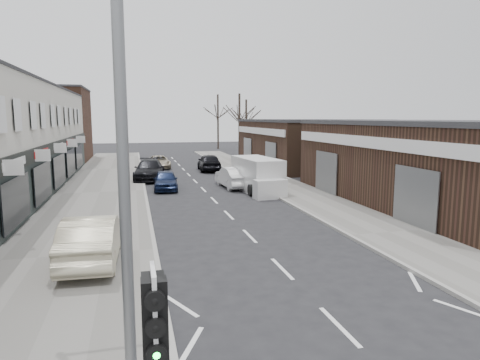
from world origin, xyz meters
TOP-DOWN VIEW (x-y plane):
  - pavement_left at (-6.75, 22.00)m, footprint 5.50×64.00m
  - pavement_right at (5.75, 22.00)m, footprint 3.50×64.00m
  - brick_block_far at (-13.50, 45.00)m, footprint 8.00×10.00m
  - right_unit_near at (12.50, 14.00)m, footprint 10.00×18.00m
  - right_unit_far at (12.50, 34.00)m, footprint 10.00×16.00m
  - tree_far_a at (9.00, 48.00)m, footprint 3.60×3.60m
  - tree_far_b at (11.50, 54.00)m, footprint 3.60×3.60m
  - tree_far_c at (8.50, 60.00)m, footprint 3.60×3.60m
  - traffic_light at (-4.40, -2.02)m, footprint 0.28×0.60m
  - street_lamp at (-4.53, -0.80)m, footprint 2.23×0.22m
  - warning_sign at (-5.16, 12.00)m, footprint 0.12×0.80m
  - white_van at (3.40, 20.36)m, footprint 2.49×5.92m
  - sedan_on_pavement at (-6.00, 7.88)m, footprint 1.82×4.84m
  - parked_car_left_a at (-2.51, 22.53)m, footprint 1.82×3.97m
  - parked_car_left_b at (-3.40, 27.68)m, footprint 2.75×5.64m
  - parked_car_left_c at (-2.20, 35.52)m, footprint 2.16×4.45m
  - parked_car_right_a at (2.20, 22.41)m, footprint 1.86×4.57m
  - parked_car_right_b at (2.20, 32.30)m, footprint 2.13×4.76m

SIDE VIEW (x-z plane):
  - tree_far_a at x=9.00m, z-range -4.00..4.00m
  - tree_far_b at x=11.50m, z-range -3.75..3.75m
  - tree_far_c at x=8.50m, z-range -4.25..4.25m
  - pavement_left at x=-6.75m, z-range 0.00..0.12m
  - pavement_right at x=5.75m, z-range 0.00..0.12m
  - parked_car_left_c at x=-2.20m, z-range 0.00..1.22m
  - parked_car_left_a at x=-2.51m, z-range 0.00..1.32m
  - parked_car_right_a at x=2.20m, z-range 0.00..1.48m
  - parked_car_left_b at x=-3.40m, z-range 0.00..1.58m
  - parked_car_right_b at x=2.20m, z-range 0.00..1.59m
  - sedan_on_pavement at x=-6.00m, z-range 0.12..1.70m
  - white_van at x=3.40m, z-range -0.06..2.18m
  - warning_sign at x=-5.16m, z-range 0.85..3.55m
  - right_unit_near at x=12.50m, z-range 0.00..4.50m
  - right_unit_far at x=12.50m, z-range 0.00..4.50m
  - traffic_light at x=-4.40m, z-range 0.86..3.96m
  - brick_block_far at x=-13.50m, z-range 0.00..8.00m
  - street_lamp at x=-4.53m, z-range 0.62..8.62m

